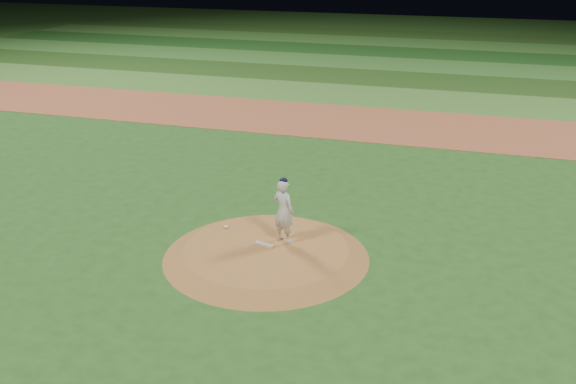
{
  "coord_description": "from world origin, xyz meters",
  "views": [
    {
      "loc": [
        5.03,
        -14.5,
        7.91
      ],
      "look_at": [
        0.0,
        2.0,
        1.1
      ],
      "focal_mm": 40.0,
      "sensor_mm": 36.0,
      "label": 1
    }
  ],
  "objects_px": {
    "rosin_bag": "(226,227)",
    "pitcher_on_mound": "(284,211)",
    "pitchers_mound": "(266,252)",
    "pitching_rubber": "(264,244)"
  },
  "relations": [
    {
      "from": "rosin_bag",
      "to": "pitcher_on_mound",
      "type": "height_order",
      "value": "pitcher_on_mound"
    },
    {
      "from": "pitchers_mound",
      "to": "pitcher_on_mound",
      "type": "height_order",
      "value": "pitcher_on_mound"
    },
    {
      "from": "pitching_rubber",
      "to": "rosin_bag",
      "type": "relative_size",
      "value": 4.3
    },
    {
      "from": "pitcher_on_mound",
      "to": "pitchers_mound",
      "type": "bearing_deg",
      "value": -121.27
    },
    {
      "from": "pitching_rubber",
      "to": "rosin_bag",
      "type": "distance_m",
      "value": 1.57
    },
    {
      "from": "pitchers_mound",
      "to": "rosin_bag",
      "type": "relative_size",
      "value": 41.8
    },
    {
      "from": "pitching_rubber",
      "to": "pitcher_on_mound",
      "type": "distance_m",
      "value": 1.05
    },
    {
      "from": "pitchers_mound",
      "to": "pitching_rubber",
      "type": "bearing_deg",
      "value": 121.4
    },
    {
      "from": "pitching_rubber",
      "to": "pitcher_on_mound",
      "type": "height_order",
      "value": "pitcher_on_mound"
    },
    {
      "from": "rosin_bag",
      "to": "pitcher_on_mound",
      "type": "bearing_deg",
      "value": -10.84
    }
  ]
}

